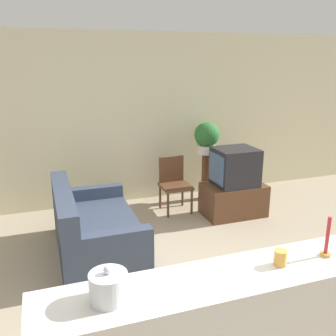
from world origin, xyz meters
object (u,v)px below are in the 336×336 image
at_px(television, 235,167).
at_px(wooden_chair, 174,182).
at_px(decorative_bowl, 109,287).
at_px(couch, 93,231).
at_px(potted_plant, 207,137).

relative_size(television, wooden_chair, 0.73).
bearing_deg(television, decorative_bowl, -129.22).
relative_size(couch, potted_plant, 3.13).
bearing_deg(television, potted_plant, 97.93).
height_order(couch, television, television).
bearing_deg(potted_plant, couch, -149.05).
distance_m(potted_plant, decorative_bowl, 4.36).
bearing_deg(television, wooden_chair, 148.30).
bearing_deg(decorative_bowl, television, 50.78).
distance_m(couch, wooden_chair, 1.70).
distance_m(wooden_chair, decorative_bowl, 3.85).
bearing_deg(wooden_chair, decorative_bowl, -115.43).
height_order(television, decorative_bowl, decorative_bowl).
xyz_separation_m(couch, television, (2.17, 0.47, 0.47)).
height_order(couch, decorative_bowl, decorative_bowl).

